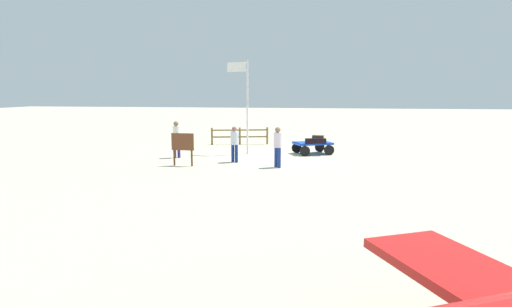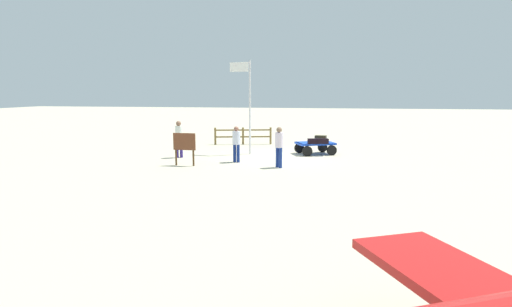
# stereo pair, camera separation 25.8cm
# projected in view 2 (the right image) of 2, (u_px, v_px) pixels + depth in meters

# --- Properties ---
(ground_plane) EXTENTS (120.00, 120.00, 0.00)m
(ground_plane) POSITION_uv_depth(u_px,v_px,m) (280.00, 157.00, 19.99)
(ground_plane) COLOR #BAB195
(luggage_cart) EXTENTS (2.16, 1.91, 0.60)m
(luggage_cart) POSITION_uv_depth(u_px,v_px,m) (315.00, 145.00, 20.70)
(luggage_cart) COLOR blue
(luggage_cart) RESTS_ON ground
(suitcase_olive) EXTENTS (0.60, 0.40, 0.36)m
(suitcase_olive) POSITION_uv_depth(u_px,v_px,m) (321.00, 139.00, 20.57)
(suitcase_olive) COLOR #3D3723
(suitcase_olive) RESTS_ON luggage_cart
(suitcase_tan) EXTENTS (0.50, 0.37, 0.26)m
(suitcase_tan) POSITION_uv_depth(u_px,v_px,m) (312.00, 141.00, 20.08)
(suitcase_tan) COLOR black
(suitcase_tan) RESTS_ON luggage_cart
(suitcase_grey) EXTENTS (0.65, 0.42, 0.24)m
(suitcase_grey) POSITION_uv_depth(u_px,v_px,m) (322.00, 141.00, 20.17)
(suitcase_grey) COLOR black
(suitcase_grey) RESTS_ON luggage_cart
(worker_lead) EXTENTS (0.47, 0.47, 1.70)m
(worker_lead) POSITION_uv_depth(u_px,v_px,m) (279.00, 144.00, 16.93)
(worker_lead) COLOR navy
(worker_lead) RESTS_ON ground
(worker_trailing) EXTENTS (0.46, 0.46, 1.61)m
(worker_trailing) POSITION_uv_depth(u_px,v_px,m) (236.00, 141.00, 18.26)
(worker_trailing) COLOR navy
(worker_trailing) RESTS_ON ground
(worker_supervisor) EXTENTS (0.45, 0.45, 1.76)m
(worker_supervisor) POSITION_uv_depth(u_px,v_px,m) (179.00, 136.00, 19.51)
(worker_supervisor) COLOR navy
(worker_supervisor) RESTS_ON ground
(flagpole) EXTENTS (1.08, 0.19, 4.68)m
(flagpole) POSITION_uv_depth(u_px,v_px,m) (247.00, 99.00, 20.42)
(flagpole) COLOR silver
(flagpole) RESTS_ON ground
(signboard) EXTENTS (0.99, 0.10, 1.40)m
(signboard) POSITION_uv_depth(u_px,v_px,m) (184.00, 144.00, 17.40)
(signboard) COLOR #4C3319
(signboard) RESTS_ON ground
(wooden_fence) EXTENTS (3.34, 0.91, 1.02)m
(wooden_fence) POSITION_uv_depth(u_px,v_px,m) (243.00, 135.00, 24.51)
(wooden_fence) COLOR brown
(wooden_fence) RESTS_ON ground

